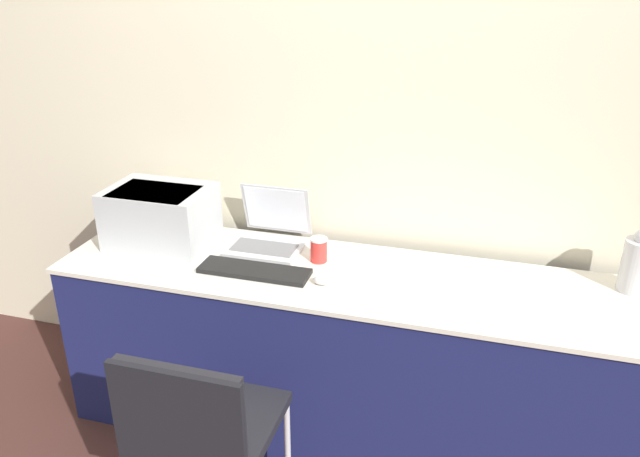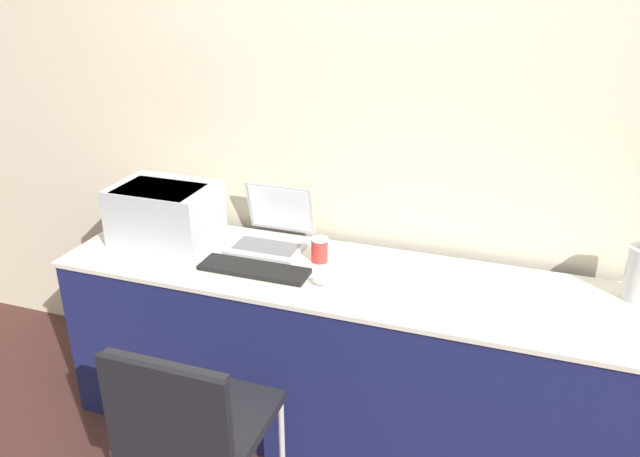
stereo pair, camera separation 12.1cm
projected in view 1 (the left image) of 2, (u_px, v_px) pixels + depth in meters
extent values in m
cube|color=beige|center=(370.00, 132.00, 2.73)|extent=(8.00, 0.05, 2.60)
cube|color=#191E51|center=(345.00, 356.00, 2.75)|extent=(2.44, 0.60, 0.77)
cube|color=silver|center=(346.00, 276.00, 2.59)|extent=(2.46, 0.62, 0.02)
cube|color=#B2B7BC|center=(161.00, 216.00, 2.82)|extent=(0.45, 0.33, 0.27)
cube|color=black|center=(155.00, 196.00, 2.74)|extent=(0.36, 0.25, 0.05)
cube|color=#B7B7BC|center=(265.00, 248.00, 2.80)|extent=(0.32, 0.25, 0.02)
cube|color=slate|center=(264.00, 247.00, 2.78)|extent=(0.28, 0.14, 0.00)
cube|color=#B7B7BC|center=(276.00, 209.00, 2.89)|extent=(0.32, 0.07, 0.24)
cube|color=silver|center=(276.00, 209.00, 2.88)|extent=(0.29, 0.06, 0.22)
cube|color=black|center=(254.00, 271.00, 2.60)|extent=(0.47, 0.14, 0.02)
cylinder|color=red|center=(319.00, 251.00, 2.68)|extent=(0.07, 0.07, 0.10)
cylinder|color=white|center=(319.00, 239.00, 2.66)|extent=(0.08, 0.08, 0.01)
ellipsoid|color=silver|center=(322.00, 280.00, 2.50)|extent=(0.07, 0.04, 0.04)
cylinder|color=silver|center=(637.00, 266.00, 2.42)|extent=(0.12, 0.12, 0.21)
cube|color=black|center=(215.00, 425.00, 2.23)|extent=(0.43, 0.46, 0.04)
cube|color=black|center=(181.00, 418.00, 1.95)|extent=(0.43, 0.03, 0.38)
cylinder|color=silver|center=(198.00, 429.00, 2.56)|extent=(0.02, 0.02, 0.45)
cylinder|color=silver|center=(288.00, 448.00, 2.46)|extent=(0.02, 0.02, 0.45)
cube|color=black|center=(178.00, 428.00, 1.93)|extent=(0.45, 0.02, 0.42)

